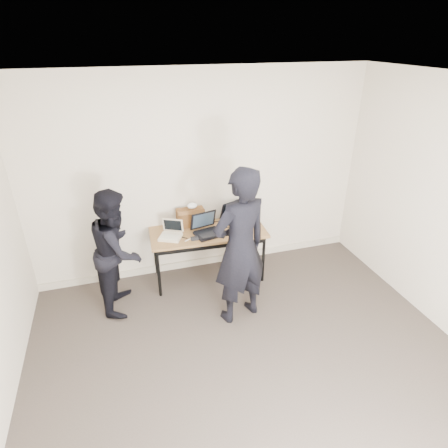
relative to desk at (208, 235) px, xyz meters
name	(u,v)px	position (x,y,z in m)	size (l,w,h in m)	color
room	(271,269)	(0.03, -1.90, 0.69)	(4.60, 4.60, 2.80)	#3C342D
desk	(208,235)	(0.00, 0.00, 0.00)	(1.54, 0.74, 0.72)	brown
laptop_beige	(171,234)	(-0.49, -0.02, 0.10)	(0.35, 0.35, 0.21)	beige
laptop_center	(207,229)	(-0.03, -0.04, 0.12)	(0.41, 0.40, 0.27)	black
laptop_right	(237,217)	(0.46, 0.18, 0.12)	(0.47, 0.46, 0.27)	black
leather_satchel	(190,217)	(-0.18, 0.23, 0.19)	(0.36, 0.18, 0.25)	#5A3717
tissue	(192,206)	(-0.15, 0.23, 0.34)	(0.13, 0.10, 0.08)	white
equipment_box	(249,214)	(0.63, 0.19, 0.13)	(0.24, 0.20, 0.14)	black
power_brick	(194,239)	(-0.22, -0.17, 0.08)	(0.09, 0.06, 0.03)	black
cables	(212,230)	(0.05, 0.00, 0.06)	(1.15, 0.43, 0.01)	black
person_typist	(240,248)	(0.14, -0.86, 0.27)	(0.68, 0.45, 1.86)	black
person_observer	(117,250)	(-1.15, -0.22, 0.10)	(0.74, 0.58, 1.52)	black
baseboard	(205,261)	(0.03, 0.34, -0.61)	(4.50, 0.03, 0.10)	#C1B6A0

